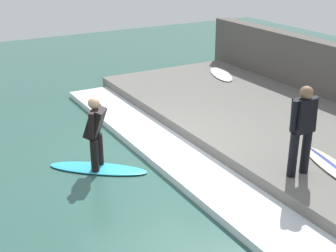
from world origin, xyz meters
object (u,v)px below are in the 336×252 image
(surfboard_waiting_near, at_px, (334,168))
(surfboard_spare, at_px, (221,74))
(surfer_riding, at_px, (95,129))
(surfboard_riding, at_px, (98,168))
(surfer_waiting_near, at_px, (303,126))

(surfboard_waiting_near, distance_m, surfboard_spare, 6.56)
(surfer_riding, xyz_separation_m, surfboard_waiting_near, (3.58, -2.87, -0.48))
(surfer_riding, bearing_deg, surfboard_riding, 180.00)
(surfer_waiting_near, bearing_deg, surfboard_spare, 66.24)
(surfer_waiting_near, distance_m, surfboard_waiting_near, 1.19)
(surfer_waiting_near, bearing_deg, surfboard_riding, 136.89)
(surfboard_riding, relative_size, surfboard_spare, 1.11)
(surfboard_riding, distance_m, surfer_riding, 0.86)
(surfboard_riding, bearing_deg, surfer_waiting_near, -43.11)
(surfboard_riding, relative_size, surfboard_waiting_near, 0.95)
(surfer_riding, bearing_deg, surfboard_waiting_near, -38.74)
(surfer_riding, relative_size, surfboard_waiting_near, 0.75)
(surfer_riding, xyz_separation_m, surfboard_spare, (5.51, 3.40, -0.48))
(surfboard_waiting_near, xyz_separation_m, surfboard_spare, (1.93, 6.27, -0.00))
(surfer_waiting_near, height_order, surfboard_waiting_near, surfer_waiting_near)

